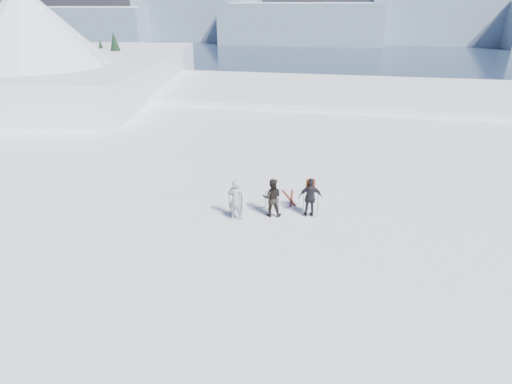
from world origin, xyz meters
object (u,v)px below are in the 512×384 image
skier_grey (236,200)px  skis_loose (290,198)px  skier_pack (310,198)px  skier_dark (272,198)px

skier_grey → skis_loose: bearing=-127.6°
skier_pack → skis_loose: skier_pack is taller
skier_grey → skis_loose: 3.11m
skier_dark → skier_pack: (1.52, 0.27, 0.02)m
skier_dark → skis_loose: bearing=-113.9°
skier_dark → skis_loose: size_ratio=0.96×
skier_pack → skis_loose: bearing=-65.8°
skier_grey → skier_dark: bearing=-155.6°
skier_dark → skier_grey: bearing=16.0°
skier_pack → skier_grey: bearing=7.1°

